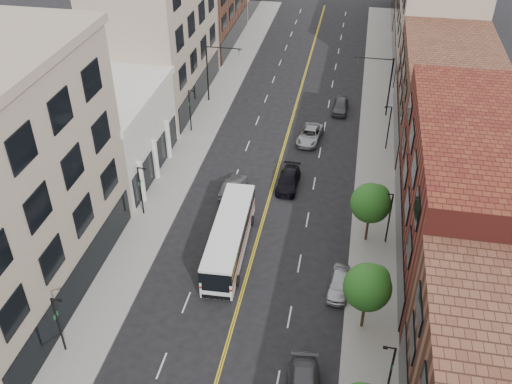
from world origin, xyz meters
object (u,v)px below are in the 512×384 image
Objects in this scene: city_bus at (229,236)px; car_lane_behind at (233,187)px; car_lane_b at (310,135)px; car_lane_a at (288,180)px; car_lane_c at (340,106)px; car_parked_far at (339,284)px.

car_lane_behind is (-1.57, 8.53, -1.02)m from city_bus.
car_lane_behind is at bearing -111.37° from car_lane_b.
car_lane_a is (3.51, 10.64, -1.04)m from city_bus.
car_lane_c reaches higher than car_lane_a.
city_bus reaches higher than car_parked_far.
car_lane_c is (-1.90, 30.76, 0.06)m from car_parked_far.
car_parked_far is at bearing -19.52° from city_bus.
car_parked_far is 0.92× the size of car_lane_c.
car_lane_c is (9.07, 19.32, 0.02)m from car_lane_behind.
car_lane_a reaches higher than car_lane_b.
car_parked_far is at bearing -71.43° from car_lane_b.
city_bus is at bearing 166.49° from car_parked_far.
car_parked_far is 0.92× the size of car_lane_behind.
car_lane_behind is 21.34m from car_lane_c.
car_lane_a is at bearing -150.29° from car_lane_behind.
car_lane_a is at bearing -89.85° from car_lane_b.
car_lane_c reaches higher than car_parked_far.
car_lane_behind is at bearing 98.15° from city_bus.
city_bus reaches higher than car_lane_b.
car_lane_b is at bearing -108.87° from car_lane_c.
city_bus is 8.73m from car_lane_behind.
car_lane_behind is 5.51m from car_lane_a.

